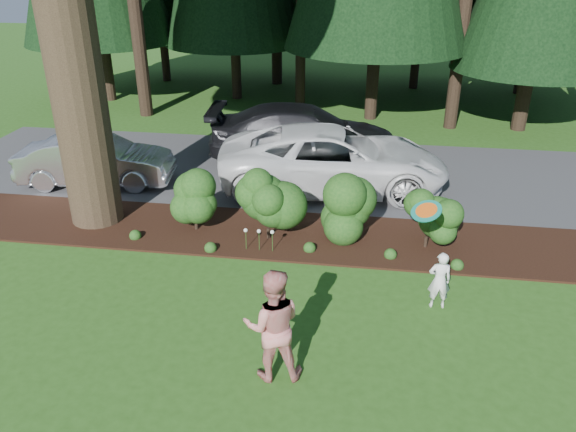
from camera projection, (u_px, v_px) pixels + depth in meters
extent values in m
plane|color=#275016|center=(251.00, 315.00, 10.45)|extent=(80.00, 80.00, 0.00)
cube|color=black|center=(279.00, 234.00, 13.33)|extent=(16.00, 2.50, 0.05)
cube|color=#38383A|center=(301.00, 171.00, 17.12)|extent=(22.00, 6.00, 0.03)
sphere|color=#184314|center=(195.00, 206.00, 13.27)|extent=(1.08, 1.08, 1.08)
cylinder|color=black|center=(196.00, 225.00, 13.49)|extent=(0.08, 0.08, 0.30)
sphere|color=#184314|center=(268.00, 203.00, 12.74)|extent=(1.35, 1.35, 1.35)
cylinder|color=black|center=(268.00, 234.00, 13.08)|extent=(0.08, 0.08, 0.30)
sphere|color=#184314|center=(348.00, 207.00, 12.82)|extent=(1.26, 1.26, 1.26)
cylinder|color=black|center=(346.00, 233.00, 13.11)|extent=(0.08, 0.08, 0.30)
sphere|color=#184314|center=(428.00, 220.00, 12.45)|extent=(1.17, 1.17, 1.17)
cylinder|color=black|center=(426.00, 243.00, 12.70)|extent=(0.08, 0.08, 0.30)
cylinder|color=#184314|center=(246.00, 241.00, 12.55)|extent=(0.01, 0.01, 0.50)
sphere|color=white|center=(246.00, 230.00, 12.44)|extent=(0.09, 0.09, 0.09)
cylinder|color=#184314|center=(259.00, 242.00, 12.52)|extent=(0.01, 0.01, 0.50)
sphere|color=white|center=(259.00, 231.00, 12.40)|extent=(0.09, 0.09, 0.09)
cylinder|color=#184314|center=(272.00, 243.00, 12.48)|extent=(0.01, 0.01, 0.50)
sphere|color=white|center=(272.00, 232.00, 12.36)|extent=(0.09, 0.09, 0.09)
cylinder|color=black|center=(296.00, 1.00, 20.70)|extent=(0.50, 0.50, 8.75)
imported|color=silver|center=(96.00, 160.00, 15.86)|extent=(4.44, 2.05, 1.41)
imported|color=silver|center=(333.00, 159.00, 15.47)|extent=(6.57, 3.63, 1.74)
imported|color=black|center=(304.00, 134.00, 17.58)|extent=(6.13, 2.94, 1.72)
imported|color=white|center=(440.00, 280.00, 10.46)|extent=(0.45, 0.31, 1.17)
imported|color=red|center=(273.00, 325.00, 8.61)|extent=(1.05, 0.88, 1.92)
cylinder|color=#157766|center=(426.00, 211.00, 10.21)|extent=(0.60, 0.55, 0.35)
cylinder|color=#E85C13|center=(426.00, 210.00, 10.21)|extent=(0.42, 0.39, 0.24)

